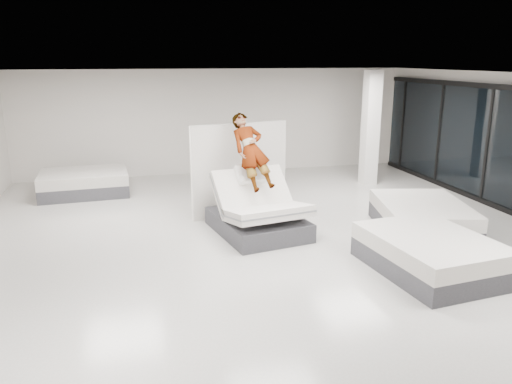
{
  "coord_description": "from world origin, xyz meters",
  "views": [
    {
      "loc": [
        -2.5,
        -8.33,
        3.51
      ],
      "look_at": [
        -0.26,
        0.73,
        1.0
      ],
      "focal_mm": 35.0,
      "sensor_mm": 36.0,
      "label": 1
    }
  ],
  "objects_px": {
    "person": "(251,167)",
    "remote": "(268,180)",
    "flat_bed_right_near": "(430,254)",
    "flat_bed_left_far": "(84,183)",
    "divider_panel": "(240,170)",
    "hero_bed": "(258,214)",
    "column": "(370,128)",
    "flat_bed_right_far": "(422,217)"
  },
  "relations": [
    {
      "from": "remote",
      "to": "flat_bed_right_near",
      "type": "bearing_deg",
      "value": -61.08
    },
    {
      "from": "flat_bed_left_far",
      "to": "column",
      "type": "bearing_deg",
      "value": -5.47
    },
    {
      "from": "hero_bed",
      "to": "flat_bed_left_far",
      "type": "xyz_separation_m",
      "value": [
        -3.74,
        4.1,
        -0.1
      ]
    },
    {
      "from": "hero_bed",
      "to": "flat_bed_right_near",
      "type": "bearing_deg",
      "value": -47.3
    },
    {
      "from": "person",
      "to": "column",
      "type": "xyz_separation_m",
      "value": [
        4.17,
        3.02,
        0.26
      ]
    },
    {
      "from": "hero_bed",
      "to": "flat_bed_left_far",
      "type": "height_order",
      "value": "hero_bed"
    },
    {
      "from": "flat_bed_right_near",
      "to": "hero_bed",
      "type": "bearing_deg",
      "value": 132.7
    },
    {
      "from": "remote",
      "to": "flat_bed_right_near",
      "type": "height_order",
      "value": "remote"
    },
    {
      "from": "person",
      "to": "flat_bed_right_near",
      "type": "height_order",
      "value": "person"
    },
    {
      "from": "divider_panel",
      "to": "column",
      "type": "relative_size",
      "value": 0.73
    },
    {
      "from": "person",
      "to": "hero_bed",
      "type": "bearing_deg",
      "value": -90.0
    },
    {
      "from": "divider_panel",
      "to": "column",
      "type": "xyz_separation_m",
      "value": [
        4.19,
        1.98,
        0.54
      ]
    },
    {
      "from": "column",
      "to": "hero_bed",
      "type": "bearing_deg",
      "value": -140.75
    },
    {
      "from": "flat_bed_left_far",
      "to": "divider_panel",
      "type": "bearing_deg",
      "value": -36.8
    },
    {
      "from": "divider_panel",
      "to": "flat_bed_right_far",
      "type": "xyz_separation_m",
      "value": [
        3.43,
        -2.06,
        -0.75
      ]
    },
    {
      "from": "person",
      "to": "flat_bed_right_far",
      "type": "xyz_separation_m",
      "value": [
        3.41,
        -1.02,
        -1.03
      ]
    },
    {
      "from": "person",
      "to": "column",
      "type": "distance_m",
      "value": 5.15
    },
    {
      "from": "column",
      "to": "divider_panel",
      "type": "bearing_deg",
      "value": -154.7
    },
    {
      "from": "hero_bed",
      "to": "column",
      "type": "relative_size",
      "value": 0.73
    },
    {
      "from": "flat_bed_right_near",
      "to": "flat_bed_left_far",
      "type": "xyz_separation_m",
      "value": [
        -6.09,
        6.66,
        -0.01
      ]
    },
    {
      "from": "remote",
      "to": "flat_bed_left_far",
      "type": "relative_size",
      "value": 0.06
    },
    {
      "from": "person",
      "to": "remote",
      "type": "distance_m",
      "value": 0.47
    },
    {
      "from": "hero_bed",
      "to": "remote",
      "type": "relative_size",
      "value": 16.79
    },
    {
      "from": "flat_bed_right_far",
      "to": "flat_bed_left_far",
      "type": "bearing_deg",
      "value": 145.91
    },
    {
      "from": "hero_bed",
      "to": "divider_panel",
      "type": "xyz_separation_m",
      "value": [
        -0.09,
        1.37,
        0.65
      ]
    },
    {
      "from": "hero_bed",
      "to": "flat_bed_left_far",
      "type": "distance_m",
      "value": 5.55
    },
    {
      "from": "remote",
      "to": "column",
      "type": "bearing_deg",
      "value": 29.85
    },
    {
      "from": "column",
      "to": "flat_bed_right_far",
      "type": "bearing_deg",
      "value": -100.61
    },
    {
      "from": "flat_bed_right_near",
      "to": "column",
      "type": "height_order",
      "value": "column"
    },
    {
      "from": "flat_bed_right_far",
      "to": "column",
      "type": "relative_size",
      "value": 0.81
    },
    {
      "from": "column",
      "to": "person",
      "type": "bearing_deg",
      "value": -144.04
    },
    {
      "from": "remote",
      "to": "person",
      "type": "bearing_deg",
      "value": 122.15
    },
    {
      "from": "hero_bed",
      "to": "flat_bed_right_far",
      "type": "bearing_deg",
      "value": -11.67
    },
    {
      "from": "hero_bed",
      "to": "flat_bed_right_near",
      "type": "xyz_separation_m",
      "value": [
        2.36,
        -2.55,
        -0.1
      ]
    },
    {
      "from": "person",
      "to": "divider_panel",
      "type": "relative_size",
      "value": 0.76
    },
    {
      "from": "hero_bed",
      "to": "divider_panel",
      "type": "height_order",
      "value": "divider_panel"
    },
    {
      "from": "column",
      "to": "flat_bed_left_far",
      "type": "bearing_deg",
      "value": 174.53
    },
    {
      "from": "hero_bed",
      "to": "column",
      "type": "height_order",
      "value": "column"
    },
    {
      "from": "person",
      "to": "remote",
      "type": "xyz_separation_m",
      "value": [
        0.28,
        -0.3,
        -0.22
      ]
    },
    {
      "from": "person",
      "to": "flat_bed_right_near",
      "type": "distance_m",
      "value": 3.9
    },
    {
      "from": "flat_bed_right_near",
      "to": "divider_panel",
      "type": "bearing_deg",
      "value": 121.89
    },
    {
      "from": "flat_bed_right_far",
      "to": "flat_bed_right_near",
      "type": "bearing_deg",
      "value": -118.04
    }
  ]
}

